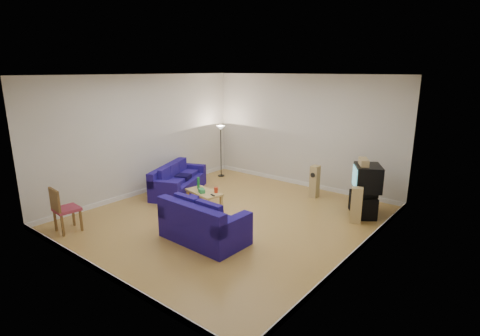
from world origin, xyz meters
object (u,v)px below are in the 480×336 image
Objects in this scene: sofa_loveseat at (202,226)px; coffee_table at (204,193)px; sofa_three_seat at (177,183)px; television at (367,178)px; tv_stand at (363,204)px.

sofa_loveseat is 2.05m from coffee_table.
sofa_loveseat is (2.68, -1.75, 0.04)m from sofa_three_seat.
sofa_three_seat is 3.20m from sofa_loveseat.
television is (3.39, 1.90, 0.60)m from coffee_table.
television is at bearing 61.05° from sofa_loveseat.
sofa_loveseat is at bearing 33.77° from sofa_three_seat.
television is (1.98, 3.40, 0.58)m from sofa_loveseat.
tv_stand is at bearing 29.11° from coffee_table.
television reaches higher than tv_stand.
coffee_table is at bearing -97.70° from tv_stand.
sofa_three_seat is 2.63× the size of tv_stand.
sofa_three_seat is at bearing 148.27° from sofa_loveseat.
sofa_loveseat reaches higher than sofa_three_seat.
sofa_three_seat is 1.30m from coffee_table.
coffee_table is 3.93m from television.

